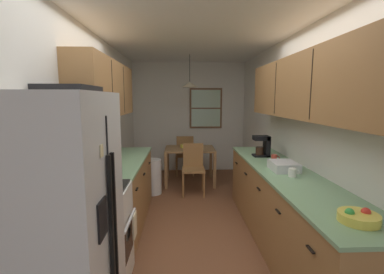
# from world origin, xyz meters

# --- Properties ---
(ground_plane) EXTENTS (12.00, 12.00, 0.00)m
(ground_plane) POSITION_xyz_m (0.00, 1.00, 0.00)
(ground_plane) COLOR brown
(wall_left) EXTENTS (0.10, 9.00, 2.55)m
(wall_left) POSITION_xyz_m (-1.35, 1.00, 1.27)
(wall_left) COLOR silver
(wall_left) RESTS_ON ground
(wall_right) EXTENTS (0.10, 9.00, 2.55)m
(wall_right) POSITION_xyz_m (1.35, 1.00, 1.27)
(wall_right) COLOR silver
(wall_right) RESTS_ON ground
(wall_back) EXTENTS (4.40, 0.10, 2.55)m
(wall_back) POSITION_xyz_m (0.00, 3.65, 1.27)
(wall_back) COLOR silver
(wall_back) RESTS_ON ground
(ceiling_slab) EXTENTS (4.40, 9.00, 0.08)m
(ceiling_slab) POSITION_xyz_m (0.00, 1.00, 2.59)
(ceiling_slab) COLOR white
(refrigerator) EXTENTS (0.70, 0.79, 1.76)m
(refrigerator) POSITION_xyz_m (-0.96, -1.21, 0.88)
(refrigerator) COLOR silver
(refrigerator) RESTS_ON ground
(stove_range) EXTENTS (0.66, 0.64, 1.10)m
(stove_range) POSITION_xyz_m (-0.99, -0.48, 0.47)
(stove_range) COLOR white
(stove_range) RESTS_ON ground
(microwave_over_range) EXTENTS (0.39, 0.58, 0.35)m
(microwave_over_range) POSITION_xyz_m (-1.11, -0.48, 1.65)
(microwave_over_range) COLOR black
(counter_left) EXTENTS (0.64, 1.89, 0.90)m
(counter_left) POSITION_xyz_m (-1.00, 0.78, 0.45)
(counter_left) COLOR olive
(counter_left) RESTS_ON ground
(upper_cabinets_left) EXTENTS (0.33, 1.97, 0.69)m
(upper_cabinets_left) POSITION_xyz_m (-1.14, 0.73, 1.83)
(upper_cabinets_left) COLOR olive
(counter_right) EXTENTS (0.64, 3.16, 0.90)m
(counter_right) POSITION_xyz_m (1.00, 0.11, 0.45)
(counter_right) COLOR olive
(counter_right) RESTS_ON ground
(upper_cabinets_right) EXTENTS (0.33, 2.84, 0.67)m
(upper_cabinets_right) POSITION_xyz_m (1.14, 0.06, 1.84)
(upper_cabinets_right) COLOR olive
(dining_table) EXTENTS (0.98, 0.75, 0.72)m
(dining_table) POSITION_xyz_m (-0.01, 2.57, 0.61)
(dining_table) COLOR olive
(dining_table) RESTS_ON ground
(dining_chair_near) EXTENTS (0.41, 0.41, 0.90)m
(dining_chair_near) POSITION_xyz_m (0.03, 1.99, 0.50)
(dining_chair_near) COLOR olive
(dining_chair_near) RESTS_ON ground
(dining_chair_far) EXTENTS (0.42, 0.42, 0.90)m
(dining_chair_far) POSITION_xyz_m (-0.11, 3.15, 0.50)
(dining_chair_far) COLOR olive
(dining_chair_far) RESTS_ON ground
(pendant_light) EXTENTS (0.33, 0.33, 0.62)m
(pendant_light) POSITION_xyz_m (-0.01, 2.57, 1.98)
(pendant_light) COLOR black
(back_window) EXTENTS (0.76, 0.05, 0.93)m
(back_window) POSITION_xyz_m (0.40, 3.58, 1.49)
(back_window) COLOR brown
(trash_bin) EXTENTS (0.31, 0.31, 0.63)m
(trash_bin) POSITION_xyz_m (-0.70, 1.98, 0.32)
(trash_bin) COLOR white
(trash_bin) RESTS_ON ground
(storage_canister) EXTENTS (0.11, 0.11, 0.16)m
(storage_canister) POSITION_xyz_m (-1.00, 0.16, 0.98)
(storage_canister) COLOR #265999
(storage_canister) RESTS_ON counter_left
(dish_towel) EXTENTS (0.02, 0.16, 0.24)m
(dish_towel) POSITION_xyz_m (-0.64, -0.32, 0.50)
(dish_towel) COLOR beige
(coffee_maker) EXTENTS (0.22, 0.18, 0.29)m
(coffee_maker) POSITION_xyz_m (0.97, 0.93, 1.05)
(coffee_maker) COLOR black
(coffee_maker) RESTS_ON counter_right
(mug_by_coffeemaker) EXTENTS (0.11, 0.07, 0.10)m
(mug_by_coffeemaker) POSITION_xyz_m (1.01, 0.56, 0.95)
(mug_by_coffeemaker) COLOR #BF3F33
(mug_by_coffeemaker) RESTS_ON counter_right
(mug_spare) EXTENTS (0.12, 0.08, 0.09)m
(mug_spare) POSITION_xyz_m (0.98, -0.10, 0.95)
(mug_spare) COLOR white
(mug_spare) RESTS_ON counter_right
(fruit_bowl) EXTENTS (0.26, 0.26, 0.09)m
(fruit_bowl) POSITION_xyz_m (0.99, -1.16, 0.94)
(fruit_bowl) COLOR #E5D14C
(fruit_bowl) RESTS_ON counter_right
(dish_rack) EXTENTS (0.28, 0.34, 0.10)m
(dish_rack) POSITION_xyz_m (0.98, 0.16, 0.95)
(dish_rack) COLOR silver
(dish_rack) RESTS_ON counter_right
(table_serving_bowl) EXTENTS (0.17, 0.17, 0.06)m
(table_serving_bowl) POSITION_xyz_m (-0.12, 2.65, 0.75)
(table_serving_bowl) COLOR #E0D14C
(table_serving_bowl) RESTS_ON dining_table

